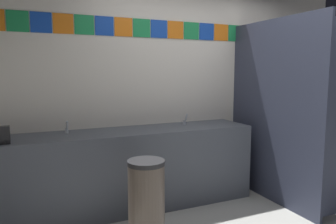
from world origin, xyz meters
The scene contains 8 objects.
wall_back centered at (0.00, 1.53, 1.35)m, with size 4.56×0.09×2.69m.
vanity_counter centered at (-0.87, 1.20, 0.44)m, with size 2.73×0.59×0.87m.
faucet_left centered at (-1.55, 1.29, 0.93)m, with size 0.04×0.10×0.14m.
faucet_right centered at (-0.18, 1.29, 0.93)m, with size 0.04×0.10×0.14m.
soap_dispenser centered at (-2.11, 1.02, 0.95)m, with size 0.09×0.09×0.16m.
stall_divider centered at (0.84, 0.49, 1.05)m, with size 0.92×1.48×2.10m.
toilet centered at (1.24, 1.08, 0.30)m, with size 0.39×0.49×0.74m.
trash_bin centered at (-0.99, 0.45, 0.37)m, with size 0.33×0.33×0.74m.
Camera 1 is at (-1.93, -2.13, 1.52)m, focal length 34.56 mm.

